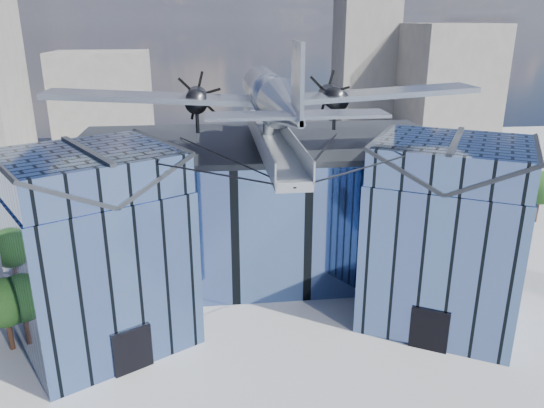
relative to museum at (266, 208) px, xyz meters
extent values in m
plane|color=gray|center=(0.00, -5.82, -5.54)|extent=(120.00, 120.00, 0.00)
cube|color=#4C659B|center=(0.00, 3.18, -0.79)|extent=(28.00, 14.00, 9.50)
cube|color=#26292E|center=(0.00, 3.18, 4.16)|extent=(28.00, 14.00, 0.40)
cube|color=#4C659B|center=(-10.50, -6.82, -0.79)|extent=(11.79, 11.43, 9.50)
cube|color=#4C659B|center=(-10.50, -6.82, 5.06)|extent=(11.56, 11.20, 2.20)
cube|color=#26292E|center=(-12.45, -7.94, 5.06)|extent=(7.98, 9.23, 2.40)
cube|color=#26292E|center=(-8.55, -5.69, 5.06)|extent=(7.98, 9.23, 2.40)
cube|color=#26292E|center=(-10.50, -6.82, 6.21)|extent=(4.30, 7.10, 0.18)
cube|color=black|center=(-8.48, -10.33, -4.24)|extent=(2.03, 1.32, 2.60)
cube|color=black|center=(-6.60, -4.57, -0.79)|extent=(0.34, 0.34, 9.50)
cube|color=#4C659B|center=(10.50, -6.82, -0.79)|extent=(11.79, 11.43, 9.50)
cube|color=#4C659B|center=(10.50, -6.82, 5.06)|extent=(11.56, 11.20, 2.20)
cube|color=#26292E|center=(8.55, -5.69, 5.06)|extent=(7.98, 9.23, 2.40)
cube|color=#26292E|center=(12.45, -7.94, 5.06)|extent=(7.98, 9.23, 2.40)
cube|color=#26292E|center=(10.50, -6.82, 6.21)|extent=(4.30, 7.10, 0.18)
cube|color=black|center=(8.48, -10.33, -4.24)|extent=(2.03, 1.32, 2.60)
cube|color=black|center=(6.60, -4.57, -0.79)|extent=(0.34, 0.34, 9.50)
cube|color=#92979F|center=(0.00, -2.32, 5.56)|extent=(1.80, 21.00, 0.50)
cube|color=#92979F|center=(-0.90, -2.32, 6.21)|extent=(0.08, 21.00, 1.10)
cube|color=#92979F|center=(0.90, -2.32, 6.21)|extent=(0.08, 21.00, 1.10)
cylinder|color=#92979F|center=(0.00, 7.18, 4.89)|extent=(0.44, 0.44, 1.35)
cylinder|color=#92979F|center=(0.00, 1.18, 4.89)|extent=(0.44, 0.44, 1.35)
cylinder|color=#92979F|center=(0.00, -2.82, 4.89)|extent=(0.44, 0.44, 1.35)
cylinder|color=#92979F|center=(0.00, -1.82, 6.51)|extent=(0.70, 0.70, 1.40)
cylinder|color=black|center=(-5.25, -9.82, 5.86)|extent=(10.55, 6.08, 0.69)
cylinder|color=black|center=(5.25, -9.82, 5.86)|extent=(10.55, 6.08, 0.69)
cylinder|color=black|center=(-3.00, -4.32, 5.01)|extent=(6.09, 17.04, 1.19)
cylinder|color=black|center=(3.00, -4.32, 5.01)|extent=(6.09, 17.04, 1.19)
cylinder|color=#A7ADB4|center=(0.00, -1.82, 8.46)|extent=(2.50, 11.00, 2.50)
sphere|color=#A7ADB4|center=(0.00, 3.68, 8.46)|extent=(2.50, 2.50, 2.50)
cube|color=black|center=(0.00, 2.68, 9.15)|extent=(1.60, 1.40, 0.50)
cone|color=#A7ADB4|center=(0.00, -10.82, 8.76)|extent=(2.50, 7.00, 2.50)
cube|color=#A7ADB4|center=(0.00, -13.12, 10.36)|extent=(0.18, 2.40, 3.40)
cube|color=#A7ADB4|center=(0.00, -13.02, 8.96)|extent=(8.00, 1.80, 0.14)
cube|color=#A7ADB4|center=(-7.00, -0.82, 8.16)|extent=(14.00, 3.20, 1.08)
cylinder|color=black|center=(-4.60, -0.22, 7.91)|extent=(1.44, 3.20, 1.44)
cone|color=black|center=(-4.60, 1.58, 7.91)|extent=(0.70, 0.70, 0.70)
cube|color=black|center=(-4.60, 1.73, 7.91)|extent=(1.05, 0.06, 3.33)
cube|color=black|center=(-4.60, 1.73, 7.91)|extent=(2.53, 0.06, 2.53)
cube|color=black|center=(-4.60, 1.73, 7.91)|extent=(3.33, 0.06, 1.05)
cylinder|color=black|center=(-4.60, -0.82, 6.69)|extent=(0.24, 0.24, 1.75)
cube|color=#A7ADB4|center=(7.00, -0.82, 8.16)|extent=(14.00, 3.20, 1.08)
cylinder|color=black|center=(4.60, -0.22, 7.91)|extent=(1.44, 3.20, 1.44)
cone|color=black|center=(4.60, 1.58, 7.91)|extent=(0.70, 0.70, 0.70)
cube|color=black|center=(4.60, 1.73, 7.91)|extent=(1.05, 0.06, 3.33)
cube|color=black|center=(4.60, 1.73, 7.91)|extent=(2.53, 0.06, 2.53)
cube|color=black|center=(4.60, 1.73, 7.91)|extent=(3.33, 0.06, 1.05)
cylinder|color=black|center=(4.60, -0.82, 6.69)|extent=(0.24, 0.24, 1.75)
cube|color=slate|center=(32.00, 42.18, 3.46)|extent=(12.00, 14.00, 18.00)
cube|color=slate|center=(-20.00, 49.18, 1.46)|extent=(14.00, 10.00, 14.00)
cube|color=slate|center=(22.00, 52.18, 7.46)|extent=(9.00, 9.00, 26.00)
cylinder|color=black|center=(-15.90, -7.40, -4.43)|extent=(0.38, 0.38, 2.22)
sphere|color=#214618|center=(-15.90, -7.40, -2.45)|extent=(3.55, 3.55, 2.90)
cylinder|color=black|center=(27.05, 8.62, -4.31)|extent=(0.45, 0.45, 2.46)
sphere|color=#214618|center=(27.05, 8.62, -2.11)|extent=(4.26, 4.26, 3.22)
camera|label=1|loc=(-3.79, -35.85, 12.87)|focal=35.00mm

